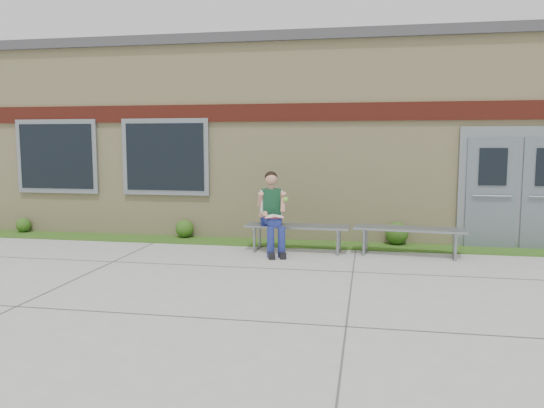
# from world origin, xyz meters

# --- Properties ---
(ground) EXTENTS (80.00, 80.00, 0.00)m
(ground) POSITION_xyz_m (0.00, 0.00, 0.00)
(ground) COLOR #9E9E99
(ground) RESTS_ON ground
(grass_strip) EXTENTS (16.00, 0.80, 0.02)m
(grass_strip) POSITION_xyz_m (0.00, 2.60, 0.01)
(grass_strip) COLOR #235115
(grass_strip) RESTS_ON ground
(school_building) EXTENTS (16.20, 6.22, 4.20)m
(school_building) POSITION_xyz_m (-0.00, 5.99, 2.10)
(school_building) COLOR beige
(school_building) RESTS_ON ground
(bench_left) EXTENTS (1.91, 0.58, 0.49)m
(bench_left) POSITION_xyz_m (-0.06, 1.91, 0.38)
(bench_left) COLOR gray
(bench_left) RESTS_ON ground
(bench_right) EXTENTS (1.98, 0.73, 0.50)m
(bench_right) POSITION_xyz_m (1.94, 1.91, 0.39)
(bench_right) COLOR gray
(bench_right) RESTS_ON ground
(girl) EXTENTS (0.64, 0.93, 1.48)m
(girl) POSITION_xyz_m (-0.48, 1.69, 0.77)
(girl) COLOR navy
(girl) RESTS_ON ground
(shrub_west) EXTENTS (0.32, 0.32, 0.32)m
(shrub_west) POSITION_xyz_m (-6.33, 2.85, 0.18)
(shrub_west) COLOR #235115
(shrub_west) RESTS_ON grass_strip
(shrub_mid) EXTENTS (0.37, 0.37, 0.37)m
(shrub_mid) POSITION_xyz_m (-2.57, 2.85, 0.21)
(shrub_mid) COLOR #235115
(shrub_mid) RESTS_ON grass_strip
(shrub_east) EXTENTS (0.44, 0.44, 0.44)m
(shrub_east) POSITION_xyz_m (1.78, 2.85, 0.24)
(shrub_east) COLOR #235115
(shrub_east) RESTS_ON grass_strip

